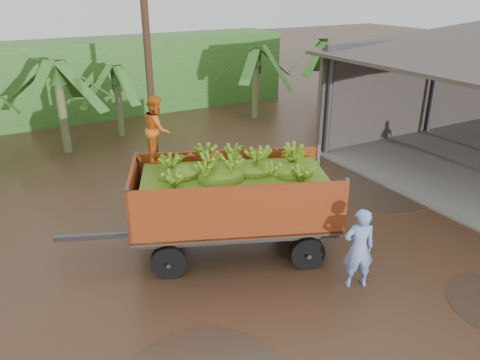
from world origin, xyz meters
The scene contains 5 objects.
ground centered at (0.00, 0.00, 0.00)m, with size 100.00×100.00×0.00m, color black.
hedge_north centered at (-2.00, 16.00, 1.80)m, with size 22.00×3.00×3.60m, color #2D661E.
banana_trailer centered at (-1.12, 1.39, 1.45)m, with size 6.60×3.97×3.77m.
man_blue centered at (0.49, -1.25, 0.93)m, with size 0.68×0.44×1.86m, color #7995DD.
utility_pole centered at (-0.84, 7.66, 3.97)m, with size 1.20×0.24×7.84m.
Camera 1 is at (-5.92, -7.46, 6.17)m, focal length 35.00 mm.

